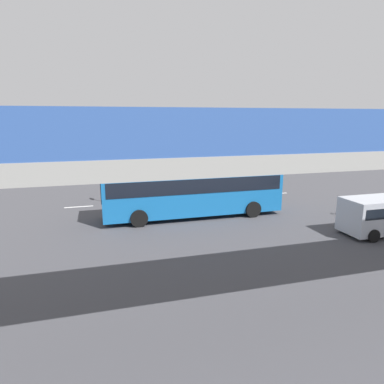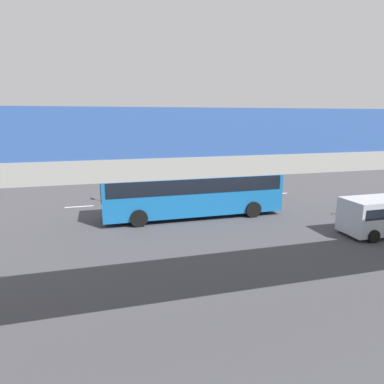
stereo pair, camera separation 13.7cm
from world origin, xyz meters
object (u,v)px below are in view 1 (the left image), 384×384
object	(u,v)px
bicycle_green	(348,209)
traffic_sign	(107,178)
city_bus	(193,188)
bicycle_red	(376,215)
pedestrian	(218,188)

from	to	relation	value
bicycle_green	traffic_sign	xyz separation A→B (m)	(15.36, -7.54, 1.52)
city_bus	bicycle_green	xyz separation A→B (m)	(-10.10, 2.43, -1.51)
bicycle_red	pedestrian	xyz separation A→B (m)	(7.44, -8.29, 0.51)
bicycle_red	pedestrian	bearing A→B (deg)	-48.11
bicycle_green	bicycle_red	bearing A→B (deg)	109.13
pedestrian	traffic_sign	distance (m)	8.62
bicycle_red	traffic_sign	bearing A→B (deg)	-30.12
city_bus	bicycle_red	bearing A→B (deg)	158.86
city_bus	bicycle_red	world-z (taller)	city_bus
city_bus	bicycle_green	size ratio (longest dim) A/B	6.52
bicycle_green	traffic_sign	bearing A→B (deg)	-26.16
city_bus	traffic_sign	bearing A→B (deg)	-44.24
bicycle_red	pedestrian	distance (m)	11.15
city_bus	traffic_sign	distance (m)	7.33
bicycle_green	city_bus	bearing A→B (deg)	-13.52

